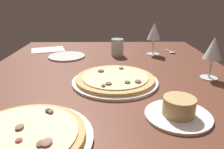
{
  "coord_description": "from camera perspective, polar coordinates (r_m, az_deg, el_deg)",
  "views": [
    {
      "loc": [
        79.13,
        -0.1,
        35.9
      ],
      "look_at": [
        0.81,
        1.27,
        7.0
      ],
      "focal_mm": 34.75,
      "sensor_mm": 36.0,
      "label": 1
    }
  ],
  "objects": [
    {
      "name": "spoon",
      "position": [
        1.32,
        15.41,
        5.73
      ],
      "size": [
        10.15,
        4.8,
        1.0
      ],
      "color": "silver",
      "rests_on": "dining_table"
    },
    {
      "name": "dining_table",
      "position": [
        0.86,
        -0.85,
        -2.94
      ],
      "size": [
        150.0,
        110.0,
        4.0
      ],
      "primitive_type": "cube",
      "color": "brown",
      "rests_on": "ground"
    },
    {
      "name": "pizza_main",
      "position": [
        0.83,
        0.88,
        -1.34
      ],
      "size": [
        33.02,
        33.02,
        3.34
      ],
      "color": "white",
      "rests_on": "dining_table"
    },
    {
      "name": "wine_glass_far",
      "position": [
        1.24,
        11.09,
        10.85
      ],
      "size": [
        7.65,
        7.65,
        17.75
      ],
      "color": "silver",
      "rests_on": "dining_table"
    },
    {
      "name": "paper_menu",
      "position": [
        1.39,
        -16.43,
        6.26
      ],
      "size": [
        19.5,
        22.71,
        0.3
      ],
      "primitive_type": "cube",
      "rotation": [
        0.0,
        0.0,
        0.32
      ],
      "color": "silver",
      "rests_on": "dining_table"
    },
    {
      "name": "water_glass",
      "position": [
        1.21,
        1.44,
        6.89
      ],
      "size": [
        6.82,
        6.82,
        9.26
      ],
      "color": "silver",
      "rests_on": "dining_table"
    },
    {
      "name": "side_plate",
      "position": [
        1.21,
        -11.77,
        4.7
      ],
      "size": [
        19.57,
        19.57,
        0.9
      ],
      "primitive_type": "cylinder",
      "color": "silver",
      "rests_on": "dining_table"
    },
    {
      "name": "wine_glass_near",
      "position": [
        0.93,
        25.17,
        5.97
      ],
      "size": [
        7.08,
        7.08,
        16.93
      ],
      "color": "silver",
      "rests_on": "dining_table"
    },
    {
      "name": "ramekin_on_saucer",
      "position": [
        0.63,
        17.17,
        -8.89
      ],
      "size": [
        18.39,
        18.39,
        5.8
      ],
      "color": "white",
      "rests_on": "dining_table"
    },
    {
      "name": "pizza_side",
      "position": [
        0.55,
        -22.39,
        -15.19
      ],
      "size": [
        32.51,
        32.51,
        3.39
      ],
      "color": "silver",
      "rests_on": "dining_table"
    }
  ]
}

